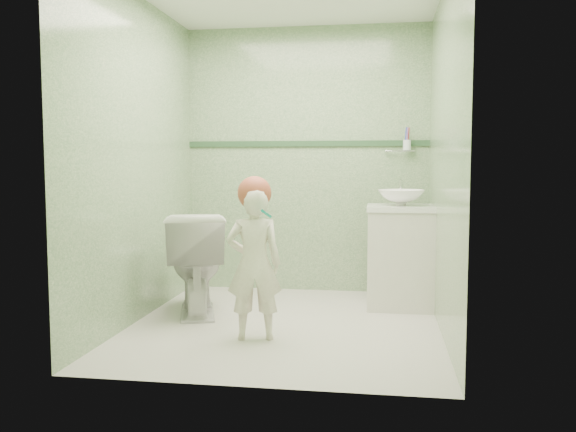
# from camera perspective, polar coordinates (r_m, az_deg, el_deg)

# --- Properties ---
(ground) EXTENTS (2.50, 2.50, 0.00)m
(ground) POSITION_cam_1_polar(r_m,az_deg,el_deg) (4.45, -0.30, -10.22)
(ground) COLOR beige
(ground) RESTS_ON ground
(room_shell) EXTENTS (2.50, 2.54, 2.40)m
(room_shell) POSITION_cam_1_polar(r_m,az_deg,el_deg) (4.30, -0.31, 5.42)
(room_shell) COLOR gray
(room_shell) RESTS_ON ground
(trim_stripe) EXTENTS (2.20, 0.02, 0.05)m
(trim_stripe) POSITION_cam_1_polar(r_m,az_deg,el_deg) (5.53, 1.73, 6.85)
(trim_stripe) COLOR #2C4E30
(trim_stripe) RESTS_ON room_shell
(vanity) EXTENTS (0.52, 0.50, 0.80)m
(vanity) POSITION_cam_1_polar(r_m,az_deg,el_deg) (5.01, 10.54, -3.93)
(vanity) COLOR silver
(vanity) RESTS_ON ground
(counter) EXTENTS (0.54, 0.52, 0.04)m
(counter) POSITION_cam_1_polar(r_m,az_deg,el_deg) (4.96, 10.62, 0.75)
(counter) COLOR white
(counter) RESTS_ON vanity
(basin) EXTENTS (0.37, 0.37, 0.13)m
(basin) POSITION_cam_1_polar(r_m,az_deg,el_deg) (4.96, 10.63, 1.72)
(basin) COLOR white
(basin) RESTS_ON counter
(faucet) EXTENTS (0.03, 0.13, 0.18)m
(faucet) POSITION_cam_1_polar(r_m,az_deg,el_deg) (5.14, 10.58, 2.72)
(faucet) COLOR silver
(faucet) RESTS_ON counter
(cup_holder) EXTENTS (0.26, 0.07, 0.21)m
(cup_holder) POSITION_cam_1_polar(r_m,az_deg,el_deg) (5.44, 11.10, 6.61)
(cup_holder) COLOR silver
(cup_holder) RESTS_ON room_shell
(toilet) EXTENTS (0.66, 0.88, 0.80)m
(toilet) POSITION_cam_1_polar(r_m,az_deg,el_deg) (4.76, -8.71, -4.38)
(toilet) COLOR white
(toilet) RESTS_ON ground
(toddler) EXTENTS (0.41, 0.31, 1.01)m
(toddler) POSITION_cam_1_polar(r_m,az_deg,el_deg) (4.01, -3.23, -4.55)
(toddler) COLOR beige
(toddler) RESTS_ON ground
(hair_cap) EXTENTS (0.22, 0.22, 0.22)m
(hair_cap) POSITION_cam_1_polar(r_m,az_deg,el_deg) (3.98, -3.18, 2.18)
(hair_cap) COLOR #AA4B34
(hair_cap) RESTS_ON toddler
(teal_toothbrush) EXTENTS (0.11, 0.14, 0.08)m
(teal_toothbrush) POSITION_cam_1_polar(r_m,az_deg,el_deg) (3.84, -2.15, 0.28)
(teal_toothbrush) COLOR #028B76
(teal_toothbrush) RESTS_ON toddler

